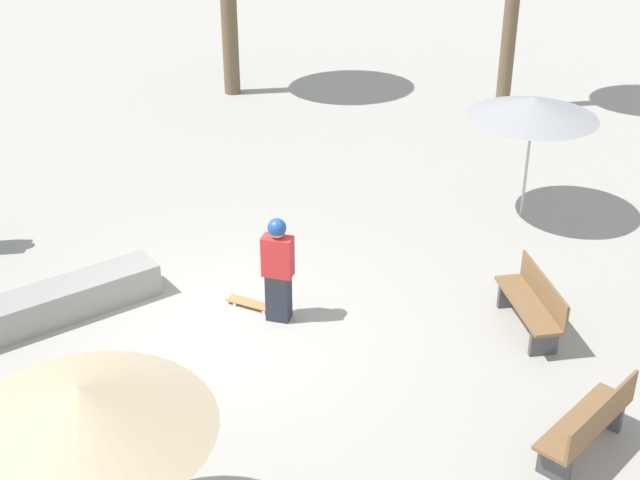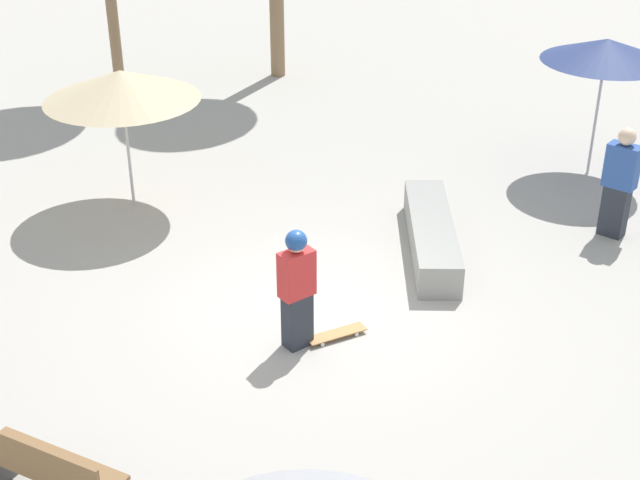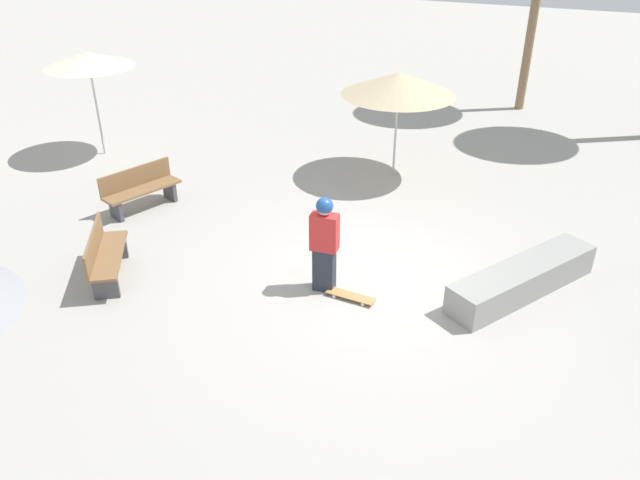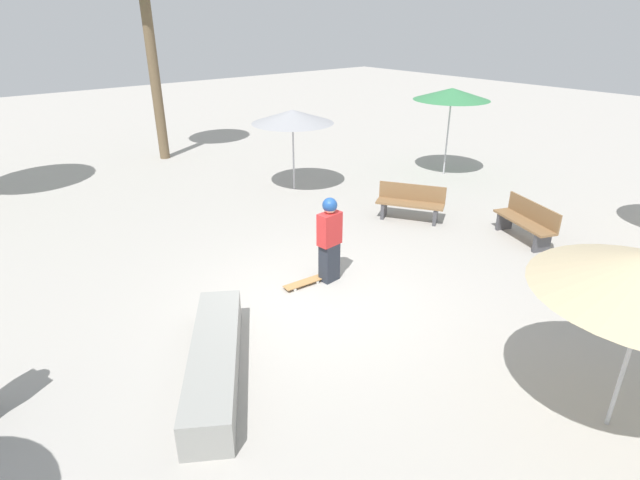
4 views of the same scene
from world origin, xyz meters
name	(u,v)px [view 2 (image 2 of 4)]	position (x,y,z in m)	size (l,w,h in m)	color
ground_plane	(318,315)	(0.00, 0.00, 0.00)	(60.00, 60.00, 0.00)	#ADA8A0
skater_main	(297,285)	(0.59, 0.45, 0.88)	(0.45, 0.28, 1.63)	#282D38
skateboard	(336,334)	(0.08, 0.58, 0.06)	(0.81, 0.26, 0.07)	#B7844C
concrete_ledge	(431,235)	(-2.40, -0.65, 0.25)	(2.09, 2.78, 0.50)	gray
bench_far	(47,469)	(4.05, 1.52, 0.43)	(1.21, 1.59, 0.85)	#47474C
shade_umbrella_tan	(121,85)	(0.87, -4.47, 2.09)	(2.47, 2.47, 2.33)	#B7B7BC
shade_umbrella_navy	(606,50)	(-6.59, -1.45, 2.26)	(2.17, 2.17, 2.45)	#B7B7BC
bystander_watching	(619,183)	(-5.12, 0.43, 0.88)	(0.41, 0.54, 1.77)	#282D38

